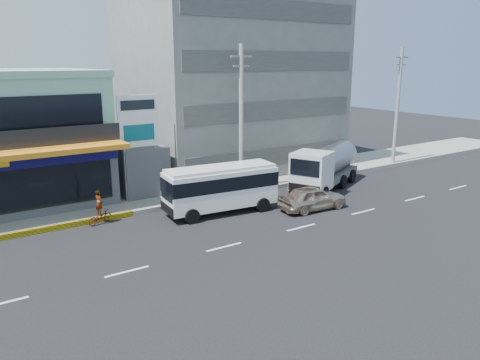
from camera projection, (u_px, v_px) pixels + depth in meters
name	position (u px, v px, depth m)	size (l,w,h in m)	color
ground	(224.00, 247.00, 23.09)	(120.00, 120.00, 0.00)	black
sidewalk	(213.00, 187.00, 33.39)	(70.00, 5.00, 0.30)	gray
concrete_building	(230.00, 85.00, 38.82)	(16.00, 12.00, 14.00)	gray
gap_structure	(132.00, 168.00, 32.31)	(3.00, 6.00, 3.50)	#48494D
satellite_dish	(136.00, 144.00, 31.05)	(1.50, 1.50, 0.15)	slate
billboard	(138.00, 127.00, 29.00)	(2.60, 0.18, 6.90)	gray
utility_pole_near	(241.00, 119.00, 31.00)	(1.60, 0.30, 10.00)	#999993
utility_pole_far	(397.00, 107.00, 39.64)	(1.60, 0.30, 10.00)	#999993
minibus	(221.00, 185.00, 27.94)	(6.99, 2.95, 2.84)	silver
sedan	(313.00, 198.00, 28.74)	(1.76, 4.38, 1.49)	#C5AF96
tanker_truck	(325.00, 166.00, 33.20)	(7.98, 5.26, 3.05)	silver
motorcycle_rider	(100.00, 213.00, 26.24)	(1.61, 0.99, 1.95)	#4D130B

